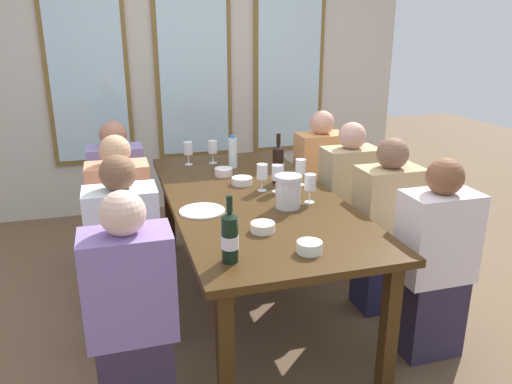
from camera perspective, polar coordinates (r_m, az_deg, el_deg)
ground_plane at (r=3.39m, az=-0.40°, el=-12.35°), size 12.00×12.00×0.00m
back_wall_with_windows at (r=4.89m, az=-7.25°, el=14.97°), size 4.20×0.10×2.90m
dining_table at (r=3.10m, az=-0.43°, el=-1.66°), size 1.00×2.15×0.74m
white_plate_0 at (r=2.83m, az=-6.15°, el=-2.14°), size 0.26×0.26×0.01m
metal_pitcher at (r=2.86m, az=3.68°, el=0.09°), size 0.16×0.16×0.19m
wine_bottle_0 at (r=2.20m, az=-2.99°, el=-5.13°), size 0.08×0.08×0.31m
wine_bottle_1 at (r=3.31m, az=2.53°, el=3.24°), size 0.08×0.08×0.33m
tasting_bowl_0 at (r=2.33m, az=6.10°, el=-6.25°), size 0.12×0.12×0.05m
tasting_bowl_1 at (r=3.29m, az=-1.62°, el=1.28°), size 0.14×0.14×0.05m
tasting_bowl_2 at (r=2.54m, az=0.77°, el=-4.03°), size 0.12×0.12×0.05m
tasting_bowl_3 at (r=3.49m, az=-3.72°, el=2.30°), size 0.12×0.12×0.05m
water_bottle at (r=3.67m, az=-2.66°, el=4.52°), size 0.06×0.06×0.24m
wine_glass_0 at (r=3.13m, az=0.70°, el=2.26°), size 0.07×0.07×0.17m
wine_glass_1 at (r=3.26m, az=5.10°, el=2.83°), size 0.07×0.07×0.17m
wine_glass_2 at (r=3.77m, az=-7.74°, el=4.90°), size 0.07×0.07×0.17m
wine_glass_3 at (r=3.79m, az=-4.96°, el=5.00°), size 0.07×0.07×0.17m
wine_glass_4 at (r=2.94m, az=6.18°, el=0.95°), size 0.07×0.07×0.17m
wine_glass_5 at (r=3.11m, az=2.42°, el=2.14°), size 0.07×0.07×0.17m
seated_person_0 at (r=2.30m, az=-13.93°, el=-13.80°), size 0.38×0.24×1.11m
seated_person_1 at (r=2.85m, az=19.62°, el=-7.81°), size 0.38×0.24×1.11m
seated_person_2 at (r=2.84m, az=-14.63°, el=-7.41°), size 0.38×0.24×1.11m
seated_person_3 at (r=3.22m, az=14.57°, el=-4.23°), size 0.38×0.24×1.11m
seated_person_4 at (r=3.76m, az=-15.32°, el=-1.00°), size 0.38×0.24×1.11m
seated_person_5 at (r=4.08m, az=7.26°, el=1.06°), size 0.38×0.24×1.11m
seated_person_6 at (r=3.30m, az=-15.03°, el=-3.67°), size 0.38×0.24×1.11m
seated_person_7 at (r=3.64m, az=10.44°, el=-1.25°), size 0.38×0.24×1.11m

